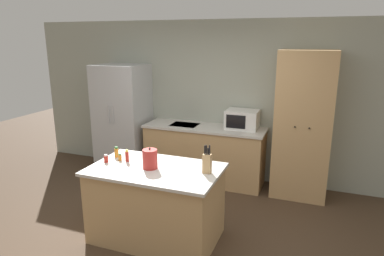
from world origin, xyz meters
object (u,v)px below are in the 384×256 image
at_px(spice_bottle_green_herb, 106,159).
at_px(spice_bottle_tall_dark, 116,152).
at_px(pantry_cabinet, 303,126).
at_px(spice_bottle_amber_oil, 120,157).
at_px(microwave, 242,119).
at_px(spice_bottle_short_red, 127,156).
at_px(fire_extinguisher, 96,154).
at_px(refrigerator, 123,119).
at_px(knife_block, 207,163).
at_px(kettle, 150,159).

bearing_deg(spice_bottle_green_herb, spice_bottle_tall_dark, 85.72).
distance_m(pantry_cabinet, spice_bottle_amber_oil, 2.66).
bearing_deg(spice_bottle_tall_dark, spice_bottle_amber_oil, -41.04).
relative_size(microwave, spice_bottle_short_red, 3.32).
bearing_deg(spice_bottle_tall_dark, pantry_cabinet, 38.15).
height_order(pantry_cabinet, spice_bottle_short_red, pantry_cabinet).
bearing_deg(spice_bottle_short_red, microwave, 61.79).
height_order(spice_bottle_short_red, fire_extinguisher, spice_bottle_short_red).
bearing_deg(fire_extinguisher, spice_bottle_amber_oil, -46.33).
relative_size(refrigerator, spice_bottle_green_herb, 19.76).
xyz_separation_m(knife_block, spice_bottle_amber_oil, (-1.11, 0.01, -0.08)).
distance_m(microwave, spice_bottle_tall_dark, 2.11).
distance_m(knife_block, fire_extinguisher, 3.33).
distance_m(microwave, spice_bottle_amber_oil, 2.13).
xyz_separation_m(microwave, spice_bottle_amber_oil, (-1.08, -1.83, -0.15)).
bearing_deg(spice_bottle_tall_dark, refrigerator, 119.24).
xyz_separation_m(spice_bottle_green_herb, kettle, (0.58, 0.01, 0.07)).
distance_m(refrigerator, kettle, 2.31).
bearing_deg(pantry_cabinet, kettle, -129.86).
distance_m(refrigerator, pantry_cabinet, 3.01).
relative_size(pantry_cabinet, microwave, 4.33).
xyz_separation_m(refrigerator, spice_bottle_tall_dark, (0.90, -1.60, 0.00)).
height_order(knife_block, kettle, knife_block).
bearing_deg(spice_bottle_green_herb, knife_block, 4.77).
distance_m(pantry_cabinet, spice_bottle_tall_dark, 2.68).
bearing_deg(spice_bottle_amber_oil, kettle, -12.13).
bearing_deg(microwave, spice_bottle_green_herb, -121.85).
height_order(pantry_cabinet, fire_extinguisher, pantry_cabinet).
relative_size(spice_bottle_tall_dark, spice_bottle_green_herb, 1.40).
distance_m(pantry_cabinet, microwave, 0.92).
xyz_separation_m(refrigerator, kettle, (1.46, -1.79, 0.05)).
bearing_deg(refrigerator, spice_bottle_green_herb, -63.95).
bearing_deg(spice_bottle_short_red, spice_bottle_amber_oil, 179.04).
height_order(spice_bottle_short_red, spice_bottle_amber_oil, spice_bottle_short_red).
relative_size(knife_block, spice_bottle_green_herb, 3.40).
bearing_deg(kettle, knife_block, 8.09).
relative_size(refrigerator, knife_block, 5.80).
distance_m(knife_block, spice_bottle_short_red, 1.01).
height_order(pantry_cabinet, spice_bottle_amber_oil, pantry_cabinet).
xyz_separation_m(spice_bottle_short_red, fire_extinguisher, (-1.73, 1.71, -0.75)).
distance_m(refrigerator, spice_bottle_green_herb, 2.01).
xyz_separation_m(spice_bottle_tall_dark, spice_bottle_amber_oil, (0.11, -0.09, -0.02)).
bearing_deg(fire_extinguisher, pantry_cabinet, 0.59).
xyz_separation_m(refrigerator, microwave, (2.09, 0.14, 0.14)).
bearing_deg(spice_bottle_amber_oil, microwave, 59.38).
height_order(refrigerator, microwave, refrigerator).
bearing_deg(pantry_cabinet, knife_block, -117.01).
bearing_deg(spice_bottle_green_herb, refrigerator, 116.05).
relative_size(microwave, spice_bottle_amber_oil, 5.83).
bearing_deg(pantry_cabinet, spice_bottle_green_herb, -138.82).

